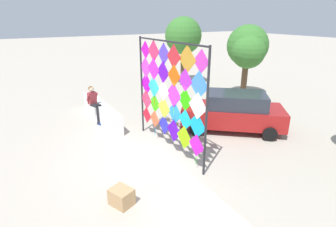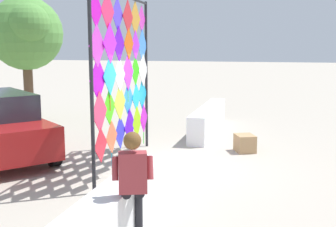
% 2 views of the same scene
% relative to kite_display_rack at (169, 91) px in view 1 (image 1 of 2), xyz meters
% --- Properties ---
extents(ground, '(120.00, 120.00, 0.00)m').
position_rel_kite_display_rack_xyz_m(ground, '(0.12, -0.98, -2.16)').
color(ground, '#ADA393').
extents(plaza_ledge_left, '(4.35, 0.49, 0.79)m').
position_rel_kite_display_rack_xyz_m(plaza_ledge_left, '(-4.05, -1.19, -1.77)').
color(plaza_ledge_left, white).
rests_on(plaza_ledge_left, ground).
extents(kite_display_rack, '(3.93, 0.25, 3.79)m').
position_rel_kite_display_rack_xyz_m(kite_display_rack, '(0.00, 0.00, 0.00)').
color(kite_display_rack, '#232328').
rests_on(kite_display_rack, ground).
extents(seated_vendor, '(0.78, 0.61, 1.64)m').
position_rel_kite_display_rack_xyz_m(seated_vendor, '(-3.86, -1.51, -1.18)').
color(seated_vendor, black).
rests_on(seated_vendor, ground).
extents(parked_car, '(3.93, 4.26, 1.58)m').
position_rel_kite_display_rack_xyz_m(parked_car, '(-0.21, 3.20, -1.36)').
color(parked_car, maroon).
rests_on(parked_car, ground).
extents(cardboard_box_large, '(0.68, 0.63, 0.44)m').
position_rel_kite_display_rack_xyz_m(cardboard_box_large, '(1.96, -2.51, -1.94)').
color(cardboard_box_large, tan).
rests_on(cardboard_box_large, ground).
extents(tree_palm_like, '(2.52, 2.48, 4.08)m').
position_rel_kite_display_rack_xyz_m(tree_palm_like, '(-3.31, 6.90, 0.68)').
color(tree_palm_like, brown).
rests_on(tree_palm_like, ground).
extents(tree_far_right, '(2.56, 2.56, 4.49)m').
position_rel_kite_display_rack_xyz_m(tree_far_right, '(-7.93, 5.78, 1.08)').
color(tree_far_right, brown).
rests_on(tree_far_right, ground).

